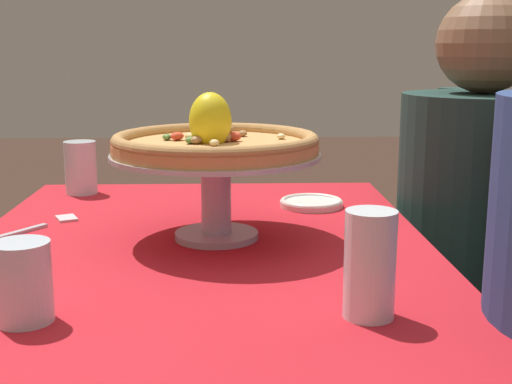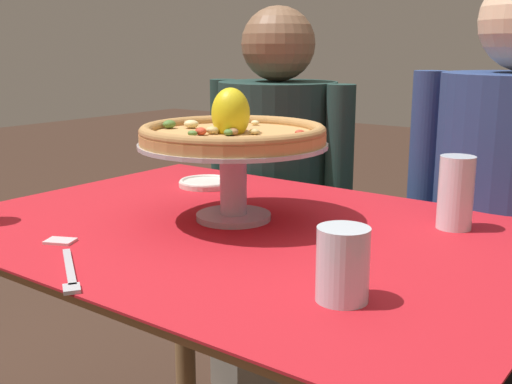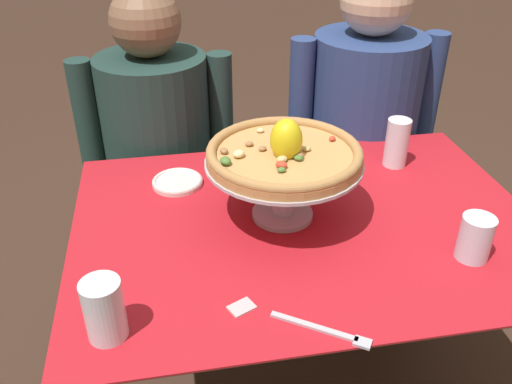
# 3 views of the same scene
# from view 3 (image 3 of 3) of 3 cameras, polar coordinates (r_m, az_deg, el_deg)

# --- Properties ---
(dining_table) EXTENTS (1.13, 0.82, 0.71)m
(dining_table) POSITION_cam_3_polar(r_m,az_deg,el_deg) (1.40, 5.09, -6.94)
(dining_table) COLOR olive
(dining_table) RESTS_ON ground
(pizza_stand) EXTENTS (0.37, 0.37, 0.16)m
(pizza_stand) POSITION_cam_3_polar(r_m,az_deg,el_deg) (1.28, 2.93, 1.68)
(pizza_stand) COLOR #B7B7C1
(pizza_stand) RESTS_ON dining_table
(pizza) EXTENTS (0.36, 0.36, 0.11)m
(pizza) POSITION_cam_3_polar(r_m,az_deg,el_deg) (1.25, 2.99, 4.17)
(pizza) COLOR tan
(pizza) RESTS_ON pizza_stand
(water_glass_front_right) EXTENTS (0.07, 0.07, 0.10)m
(water_glass_front_right) POSITION_cam_3_polar(r_m,az_deg,el_deg) (1.28, 22.07, -4.77)
(water_glass_front_right) COLOR silver
(water_glass_front_right) RESTS_ON dining_table
(water_glass_front_left) EXTENTS (0.07, 0.07, 0.12)m
(water_glass_front_left) POSITION_cam_3_polar(r_m,az_deg,el_deg) (1.04, -15.67, -12.22)
(water_glass_front_left) COLOR silver
(water_glass_front_left) RESTS_ON dining_table
(water_glass_back_right) EXTENTS (0.07, 0.07, 0.14)m
(water_glass_back_right) POSITION_cam_3_polar(r_m,az_deg,el_deg) (1.59, 14.60, 4.74)
(water_glass_back_right) COLOR white
(water_glass_back_right) RESTS_ON dining_table
(side_plate) EXTENTS (0.14, 0.14, 0.02)m
(side_plate) POSITION_cam_3_polar(r_m,az_deg,el_deg) (1.48, -8.29, 1.10)
(side_plate) COLOR silver
(side_plate) RESTS_ON dining_table
(dinner_fork) EXTENTS (0.18, 0.13, 0.01)m
(dinner_fork) POSITION_cam_3_polar(r_m,az_deg,el_deg) (1.05, 7.51, -14.32)
(dinner_fork) COLOR #B7B7C1
(dinner_fork) RESTS_ON dining_table
(sugar_packet) EXTENTS (0.06, 0.05, 0.00)m
(sugar_packet) POSITION_cam_3_polar(r_m,az_deg,el_deg) (1.09, -1.52, -12.09)
(sugar_packet) COLOR beige
(sugar_packet) RESTS_ON dining_table
(diner_left) EXTENTS (0.51, 0.36, 1.17)m
(diner_left) POSITION_cam_3_polar(r_m,az_deg,el_deg) (1.89, -10.04, 2.67)
(diner_left) COLOR gray
(diner_left) RESTS_ON ground
(diner_right) EXTENTS (0.52, 0.37, 1.22)m
(diner_right) POSITION_cam_3_polar(r_m,az_deg,el_deg) (1.95, 10.90, 4.67)
(diner_right) COLOR black
(diner_right) RESTS_ON ground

